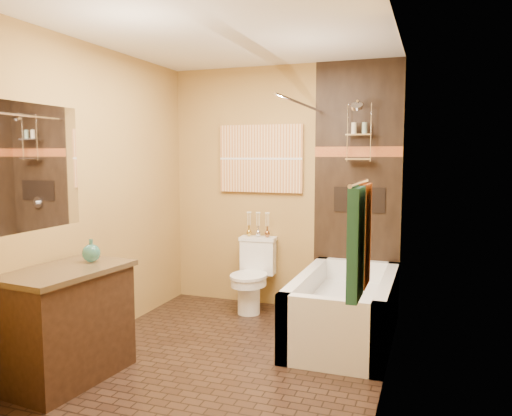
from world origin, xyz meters
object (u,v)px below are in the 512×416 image
at_px(sunset_painting, 261,159).
at_px(toilet, 253,275).
at_px(bathtub, 345,313).
at_px(vanity, 66,324).

relative_size(sunset_painting, toilet, 1.22).
height_order(bathtub, toilet, toilet).
distance_m(bathtub, toilet, 1.14).
distance_m(toilet, vanity, 2.05).
bearing_deg(vanity, toilet, 75.75).
relative_size(bathtub, vanity, 1.57).
bearing_deg(toilet, bathtub, -29.14).
bearing_deg(bathtub, toilet, 155.16).
relative_size(toilet, vanity, 0.77).
xyz_separation_m(sunset_painting, vanity, (-0.70, -2.18, -1.15)).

